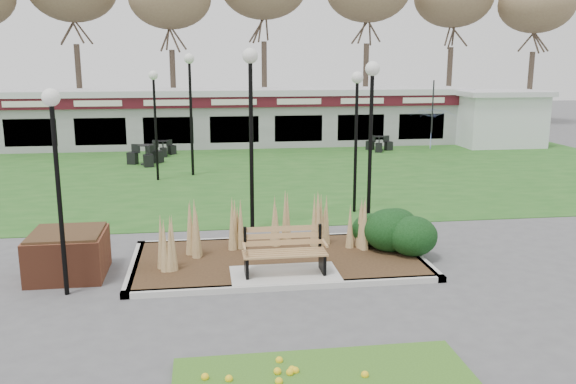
{
  "coord_description": "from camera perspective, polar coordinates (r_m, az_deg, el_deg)",
  "views": [
    {
      "loc": [
        -1.58,
        -11.51,
        4.41
      ],
      "look_at": [
        0.33,
        2.0,
        1.42
      ],
      "focal_mm": 38.0,
      "sensor_mm": 36.0,
      "label": 1
    }
  ],
  "objects": [
    {
      "name": "ground",
      "position": [
        12.43,
        -0.21,
        -8.41
      ],
      "size": [
        100.0,
        100.0,
        0.0
      ],
      "primitive_type": "plane",
      "color": "#515154",
      "rests_on": "ground"
    },
    {
      "name": "lawn",
      "position": [
        23.97,
        -4.14,
        1.76
      ],
      "size": [
        34.0,
        16.0,
        0.02
      ],
      "primitive_type": "cube",
      "color": "#1F561B",
      "rests_on": "ground"
    },
    {
      "name": "planting_bed",
      "position": [
        13.78,
        4.29,
        -4.73
      ],
      "size": [
        6.75,
        3.4,
        1.27
      ],
      "color": "#362215",
      "rests_on": "ground"
    },
    {
      "name": "park_bench",
      "position": [
        12.47,
        -0.37,
        -5.48
      ],
      "size": [
        1.7,
        0.66,
        0.93
      ],
      "color": "#AB7F4D",
      "rests_on": "ground"
    },
    {
      "name": "brick_planter",
      "position": [
        13.41,
        -19.89,
        -5.45
      ],
      "size": [
        1.5,
        1.5,
        0.95
      ],
      "color": "brown",
      "rests_on": "ground"
    },
    {
      "name": "food_pavilion",
      "position": [
        31.65,
        -5.2,
        7.0
      ],
      "size": [
        24.6,
        3.4,
        2.9
      ],
      "color": "gray",
      "rests_on": "ground"
    },
    {
      "name": "service_hut",
      "position": [
        33.27,
        19.07,
        6.59
      ],
      "size": [
        4.4,
        3.4,
        2.83
      ],
      "color": "silver",
      "rests_on": "ground"
    },
    {
      "name": "lamp_post_near_left",
      "position": [
        11.85,
        -20.97,
        3.94
      ],
      "size": [
        0.32,
        0.32,
        3.9
      ],
      "color": "black",
      "rests_on": "ground"
    },
    {
      "name": "lamp_post_near_right",
      "position": [
        15.39,
        7.81,
        7.64
      ],
      "size": [
        0.36,
        0.36,
        4.35
      ],
      "color": "black",
      "rests_on": "ground"
    },
    {
      "name": "lamp_post_mid_left",
      "position": [
        23.4,
        -9.15,
        9.63
      ],
      "size": [
        0.38,
        0.38,
        4.6
      ],
      "color": "black",
      "rests_on": "ground"
    },
    {
      "name": "lamp_post_mid_right",
      "position": [
        15.51,
        -3.51,
        8.64
      ],
      "size": [
        0.39,
        0.39,
        4.67
      ],
      "color": "black",
      "rests_on": "ground"
    },
    {
      "name": "lamp_post_far_right",
      "position": [
        17.51,
        6.44,
        7.55
      ],
      "size": [
        0.34,
        0.34,
        4.06
      ],
      "color": "black",
      "rests_on": "ground"
    },
    {
      "name": "lamp_post_far_left",
      "position": [
        22.67,
        -12.39,
        8.3
      ],
      "size": [
        0.33,
        0.33,
        4.0
      ],
      "color": "black",
      "rests_on": "ground"
    },
    {
      "name": "bistro_set_a",
      "position": [
        26.51,
        -13.13,
        3.12
      ],
      "size": [
        1.54,
        1.51,
        0.84
      ],
      "color": "black",
      "rests_on": "ground"
    },
    {
      "name": "bistro_set_b",
      "position": [
        28.87,
        -11.63,
        3.83
      ],
      "size": [
        1.28,
        1.18,
        0.68
      ],
      "color": "black",
      "rests_on": "ground"
    },
    {
      "name": "bistro_set_d",
      "position": [
        30.05,
        8.52,
        4.29
      ],
      "size": [
        1.27,
        1.31,
        0.71
      ],
      "color": "black",
      "rests_on": "ground"
    },
    {
      "name": "patio_umbrella",
      "position": [
        26.47,
        13.29,
        5.82
      ],
      "size": [
        2.21,
        2.24,
        2.43
      ],
      "color": "black",
      "rests_on": "ground"
    }
  ]
}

